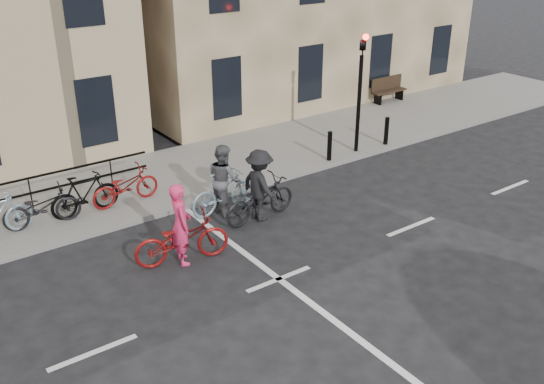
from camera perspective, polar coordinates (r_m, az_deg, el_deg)
ground at (r=12.76m, az=0.65°, el=-8.21°), size 120.00×120.00×0.00m
sidewalk at (r=16.32m, az=-23.90°, el=-2.43°), size 46.00×4.00×0.15m
traffic_light at (r=18.60m, az=8.33°, el=10.51°), size 0.18×0.30×3.90m
bollard_east at (r=18.30m, az=5.44°, el=4.34°), size 0.14×0.14×0.90m
bollard_west at (r=19.88m, az=10.72°, el=5.68°), size 0.14×0.14×0.90m
bench at (r=24.66m, az=10.84°, el=9.56°), size 1.60×0.41×0.97m
cyclist_pink at (r=13.20m, az=-8.52°, el=-4.07°), size 2.19×1.18×1.85m
cyclist_grey at (r=15.23m, az=-4.58°, el=0.61°), size 1.90×0.91×1.82m
cyclist_dark at (r=14.83m, az=-1.16°, el=-0.07°), size 2.10×1.23×1.83m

